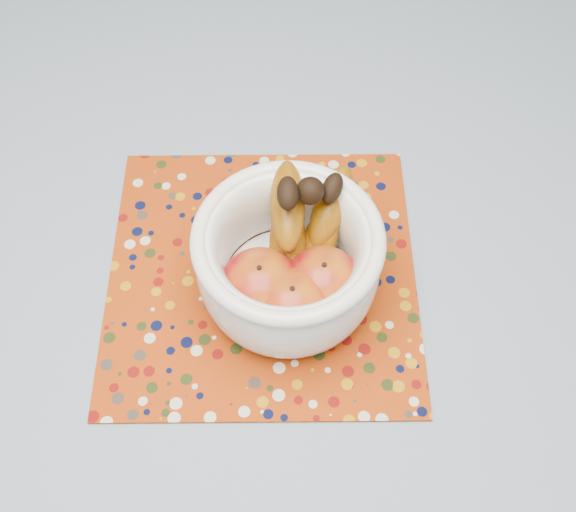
# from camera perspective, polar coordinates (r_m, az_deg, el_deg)

# --- Properties ---
(table) EXTENTS (1.20, 1.20, 0.75)m
(table) POSITION_cam_1_polar(r_m,az_deg,el_deg) (0.83, -5.37, -8.45)
(table) COLOR brown
(table) RESTS_ON ground
(tablecloth) EXTENTS (1.32, 1.32, 0.01)m
(tablecloth) POSITION_cam_1_polar(r_m,az_deg,el_deg) (0.76, -5.87, -6.02)
(tablecloth) COLOR slate
(tablecloth) RESTS_ON table
(placemat) EXTENTS (0.35, 0.35, 0.00)m
(placemat) POSITION_cam_1_polar(r_m,az_deg,el_deg) (0.78, -2.19, -1.46)
(placemat) COLOR #993108
(placemat) RESTS_ON tablecloth
(fruit_bowl) EXTENTS (0.21, 0.21, 0.16)m
(fruit_bowl) POSITION_cam_1_polar(r_m,az_deg,el_deg) (0.71, 0.56, -0.22)
(fruit_bowl) COLOR white
(fruit_bowl) RESTS_ON placemat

